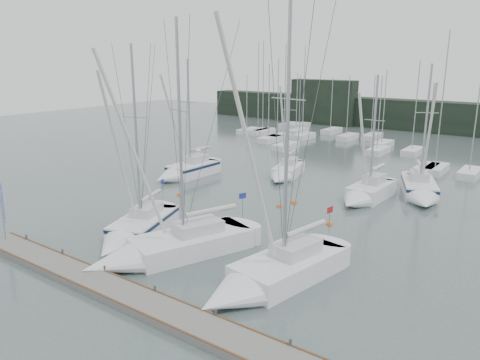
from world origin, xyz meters
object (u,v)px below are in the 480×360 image
(buoy_d, at_px, (294,203))
(buoy_a, at_px, (279,207))
(sailboat_mid_b, at_px, (285,173))
(sailboat_mid_d, at_px, (421,192))
(dock_banner, at_px, (2,205))
(sailboat_near_right, at_px, (264,279))
(sailboat_mid_a, at_px, (184,172))
(sailboat_mid_c, at_px, (364,195))
(sailboat_near_left, at_px, (133,232))
(buoy_c, at_px, (179,195))
(sailboat_near_center, at_px, (157,251))
(buoy_b, at_px, (330,225))

(buoy_d, bearing_deg, buoy_a, -107.81)
(sailboat_mid_b, xyz_separation_m, sailboat_mid_d, (13.32, 0.76, 0.09))
(dock_banner, xyz_separation_m, buoy_d, (10.73, 19.21, -2.79))
(sailboat_near_right, xyz_separation_m, buoy_d, (-6.24, 14.33, -0.61))
(sailboat_mid_a, xyz_separation_m, buoy_a, (12.89, -2.43, -0.66))
(sailboat_near_right, xyz_separation_m, buoy_a, (-6.75, 12.74, -0.61))
(sailboat_mid_c, bearing_deg, sailboat_near_left, -115.49)
(sailboat_mid_d, height_order, buoy_c, sailboat_mid_d)
(sailboat_near_center, bearing_deg, buoy_c, 148.28)
(sailboat_near_center, distance_m, buoy_d, 15.09)
(buoy_c, bearing_deg, sailboat_mid_b, 67.28)
(sailboat_mid_a, bearing_deg, buoy_c, -49.67)
(sailboat_mid_a, distance_m, sailboat_mid_b, 10.35)
(buoy_a, distance_m, dock_banner, 20.57)
(dock_banner, bearing_deg, buoy_a, 64.92)
(sailboat_mid_d, bearing_deg, buoy_c, -168.55)
(sailboat_near_left, bearing_deg, sailboat_near_center, -39.89)
(buoy_b, bearing_deg, sailboat_mid_c, 90.80)
(sailboat_mid_b, bearing_deg, buoy_d, -68.81)
(sailboat_mid_a, height_order, buoy_c, sailboat_mid_a)
(sailboat_near_left, bearing_deg, buoy_c, 96.59)
(sailboat_near_right, relative_size, buoy_d, 31.46)
(buoy_c, bearing_deg, sailboat_mid_a, 128.66)
(sailboat_near_left, distance_m, dock_banner, 8.43)
(dock_banner, height_order, buoy_d, dock_banner)
(sailboat_near_left, height_order, buoy_b, sailboat_near_left)
(sailboat_mid_b, height_order, sailboat_mid_c, sailboat_mid_b)
(sailboat_mid_a, relative_size, buoy_c, 26.05)
(buoy_d, bearing_deg, sailboat_near_left, -109.29)
(sailboat_near_center, bearing_deg, buoy_d, 106.79)
(buoy_a, bearing_deg, sailboat_near_left, -109.48)
(sailboat_near_center, xyz_separation_m, sailboat_mid_c, (5.76, 18.95, 0.03))
(sailboat_near_left, relative_size, sailboat_near_center, 0.90)
(dock_banner, bearing_deg, buoy_d, 65.84)
(sailboat_mid_d, bearing_deg, sailboat_mid_c, -156.73)
(sailboat_near_left, xyz_separation_m, sailboat_mid_a, (-8.62, 14.51, 0.08))
(sailboat_near_left, xyz_separation_m, sailboat_mid_c, (9.47, 17.57, 0.03))
(sailboat_mid_d, xyz_separation_m, buoy_b, (-3.59, -10.67, -0.62))
(sailboat_near_left, height_order, buoy_d, sailboat_near_left)
(sailboat_mid_b, bearing_deg, sailboat_near_left, -104.33)
(buoy_c, distance_m, dock_banner, 15.48)
(buoy_a, bearing_deg, sailboat_mid_c, 46.58)
(buoy_b, relative_size, buoy_c, 1.02)
(sailboat_near_left, height_order, sailboat_mid_b, sailboat_near_left)
(sailboat_near_center, xyz_separation_m, sailboat_mid_b, (-3.87, 21.86, -0.04))
(dock_banner, bearing_deg, sailboat_near_center, 28.38)
(sailboat_mid_b, xyz_separation_m, buoy_d, (4.95, -6.81, -0.53))
(buoy_b, bearing_deg, sailboat_mid_a, 167.73)
(sailboat_near_left, relative_size, sailboat_mid_d, 1.12)
(sailboat_near_left, distance_m, sailboat_near_center, 3.96)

